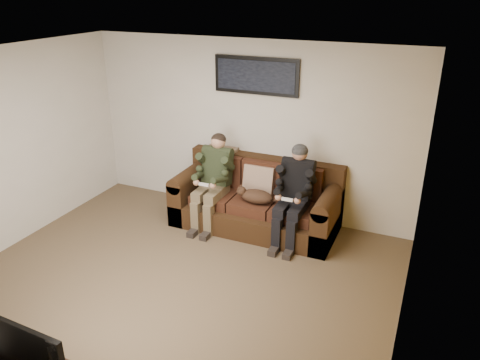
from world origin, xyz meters
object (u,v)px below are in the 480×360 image
at_px(television, 27,344).
at_px(cat, 256,196).
at_px(framed_poster, 256,76).
at_px(person_left, 214,175).
at_px(sofa, 257,202).
at_px(person_right, 294,189).

bearing_deg(television, cat, 84.76).
bearing_deg(television, framed_poster, 89.50).
height_order(person_left, cat, person_left).
bearing_deg(sofa, person_left, -161.97).
xyz_separation_m(person_right, framed_poster, (-0.80, 0.58, 1.35)).
height_order(cat, framed_poster, framed_poster).
bearing_deg(framed_poster, person_left, -124.90).
distance_m(person_right, cat, 0.57).
xyz_separation_m(sofa, person_right, (0.60, -0.20, 0.39)).
height_order(sofa, framed_poster, framed_poster).
bearing_deg(cat, framed_poster, 112.89).
relative_size(sofa, person_right, 1.76).
distance_m(person_left, television, 3.59).
relative_size(person_left, television, 1.34).
height_order(sofa, cat, sofa).
relative_size(person_right, cat, 2.02).
distance_m(sofa, cat, 0.32).
height_order(sofa, person_left, person_left).
distance_m(person_left, cat, 0.69).
height_order(cat, television, television).
bearing_deg(cat, person_right, 4.81).
height_order(framed_poster, television, framed_poster).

